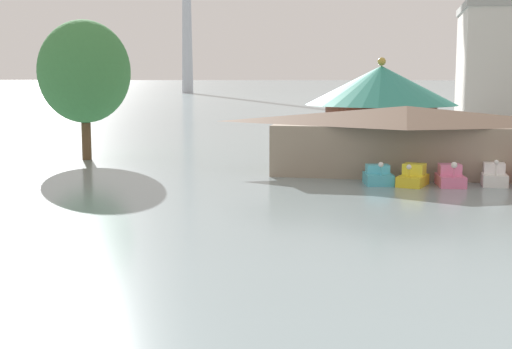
% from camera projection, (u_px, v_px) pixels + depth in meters
% --- Properties ---
extents(pedal_boat_cyan, '(2.09, 2.54, 1.54)m').
position_uv_depth(pedal_boat_cyan, '(378.00, 176.00, 45.39)').
color(pedal_boat_cyan, '#4CB7CC').
rests_on(pedal_boat_cyan, ground).
extents(pedal_boat_yellow, '(2.13, 2.82, 1.46)m').
position_uv_depth(pedal_boat_yellow, '(413.00, 177.00, 44.83)').
color(pedal_boat_yellow, yellow).
rests_on(pedal_boat_yellow, ground).
extents(pedal_boat_pink, '(1.86, 2.71, 1.64)m').
position_uv_depth(pedal_boat_pink, '(450.00, 177.00, 44.76)').
color(pedal_boat_pink, pink).
rests_on(pedal_boat_pink, ground).
extents(pedal_boat_white, '(1.55, 2.33, 1.72)m').
position_uv_depth(pedal_boat_white, '(494.00, 176.00, 44.99)').
color(pedal_boat_white, white).
rests_on(pedal_boat_white, ground).
extents(boathouse, '(19.61, 8.94, 4.74)m').
position_uv_depth(boathouse, '(406.00, 138.00, 50.35)').
color(boathouse, gray).
rests_on(boathouse, ground).
extents(green_roof_pavilion, '(12.79, 12.79, 8.37)m').
position_uv_depth(green_roof_pavilion, '(381.00, 104.00, 60.62)').
color(green_roof_pavilion, brown).
rests_on(green_roof_pavilion, ground).
extents(shoreline_tree_tall_left, '(7.43, 7.43, 11.31)m').
position_uv_depth(shoreline_tree_tall_left, '(84.00, 72.00, 57.70)').
color(shoreline_tree_tall_left, brown).
rests_on(shoreline_tree_tall_left, ground).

